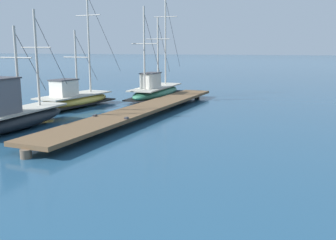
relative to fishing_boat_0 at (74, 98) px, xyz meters
The scene contains 4 objects.
floating_dock 5.27m from the fishing_boat_0, 12.35° to the right, with size 2.49×17.15×0.53m.
fishing_boat_0 is the anchor object (origin of this frame).
fishing_boat_1 6.48m from the fishing_boat_0, 77.98° to the right, with size 1.97×6.96×5.15m.
fishing_boat_2 5.99m from the fishing_boat_0, 58.07° to the left, with size 2.09×8.66×7.26m.
Camera 1 is at (0.96, -0.55, 3.43)m, focal length 39.94 mm.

